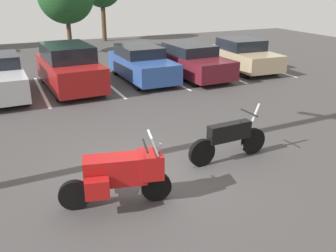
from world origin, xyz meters
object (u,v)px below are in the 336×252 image
at_px(car_red, 69,68).
at_px(car_maroon, 191,61).
at_px(car_blue, 142,64).
at_px(motorcycle_second, 229,138).
at_px(car_tan, 243,55).
at_px(motorcycle_touring, 121,173).

height_order(car_red, car_maroon, car_red).
distance_m(car_red, car_blue, 3.19).
relative_size(motorcycle_second, car_tan, 0.49).
bearing_deg(car_blue, car_maroon, -7.41).
distance_m(car_red, car_maroon, 5.48).
bearing_deg(car_red, car_maroon, -0.70).
relative_size(car_maroon, car_tan, 1.10).
bearing_deg(car_maroon, motorcycle_second, -111.54).
distance_m(motorcycle_touring, car_red, 9.05).
bearing_deg(motorcycle_second, car_red, 105.44).
xyz_separation_m(motorcycle_touring, motorcycle_second, (2.99, 0.82, -0.13)).
relative_size(motorcycle_touring, motorcycle_second, 0.98).
bearing_deg(car_maroon, car_tan, 3.01).
distance_m(car_red, car_tan, 8.43).
bearing_deg(car_red, motorcycle_touring, -94.58).
relative_size(car_red, car_tan, 1.01).
height_order(car_maroon, car_tan, car_tan).
height_order(motorcycle_second, car_maroon, car_maroon).
bearing_deg(car_maroon, car_red, 179.30).
relative_size(motorcycle_touring, car_red, 0.48).
height_order(car_blue, car_maroon, car_blue).
distance_m(car_blue, car_tan, 5.25).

